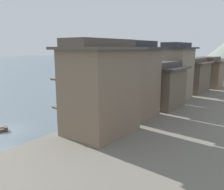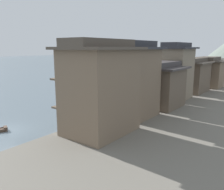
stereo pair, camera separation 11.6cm
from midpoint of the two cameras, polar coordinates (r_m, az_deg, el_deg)
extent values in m
plane|color=slate|center=(27.63, -24.59, -7.94)|extent=(400.00, 400.00, 0.00)
cube|color=#6B665B|center=(43.57, 25.50, -0.73)|extent=(18.00, 110.00, 0.68)
cube|color=#423328|center=(27.58, -24.27, -7.18)|extent=(0.86, 0.64, 0.22)
cube|color=#33281E|center=(68.28, 20.17, 3.53)|extent=(1.76, 4.16, 0.26)
cube|color=#33281E|center=(70.12, 20.31, 3.91)|extent=(0.85, 0.53, 0.23)
cube|color=#33281E|center=(66.39, 20.06, 3.54)|extent=(0.85, 0.53, 0.23)
cube|color=#33281E|center=(68.29, 19.85, 3.69)|extent=(0.87, 3.50, 0.08)
cube|color=#33281E|center=(68.24, 20.52, 3.64)|extent=(0.87, 3.50, 0.08)
ellipsoid|color=brown|center=(68.24, 20.19, 3.81)|extent=(1.02, 1.26, 0.44)
cube|color=#232326|center=(36.06, 4.19, -2.29)|extent=(1.14, 5.77, 0.28)
cube|color=#232326|center=(38.18, 6.59, -1.16)|extent=(0.79, 0.40, 0.25)
cube|color=#232326|center=(33.90, 1.50, -2.70)|extent=(0.79, 0.40, 0.25)
cube|color=#232326|center=(36.24, 3.70, -1.93)|extent=(0.34, 5.23, 0.08)
cube|color=#232326|center=(35.80, 4.69, -2.11)|extent=(0.34, 5.23, 0.08)
ellipsoid|color=olive|center=(35.98, 4.20, -1.75)|extent=(0.82, 1.11, 0.42)
cube|color=#33281E|center=(62.32, 19.35, 2.90)|extent=(1.18, 5.55, 0.28)
cube|color=#33281E|center=(64.74, 20.14, 3.39)|extent=(0.96, 0.38, 0.25)
cube|color=#33281E|center=(59.83, 18.54, 2.89)|extent=(0.96, 0.38, 0.25)
cube|color=#33281E|center=(62.45, 18.94, 3.11)|extent=(0.19, 5.03, 0.08)
cube|color=#33281E|center=(62.14, 19.79, 3.02)|extent=(0.19, 5.03, 0.08)
cube|color=#232326|center=(29.99, -4.94, -5.19)|extent=(1.43, 5.46, 0.24)
cube|color=#232326|center=(31.63, -1.52, -3.85)|extent=(0.84, 0.44, 0.21)
cube|color=#232326|center=(28.35, -8.78, -5.79)|extent=(0.84, 0.44, 0.21)
cube|color=#232326|center=(30.24, -5.47, -4.74)|extent=(0.56, 4.89, 0.08)
cube|color=#232326|center=(29.65, -4.41, -5.05)|extent=(0.56, 4.89, 0.08)
cube|color=#423328|center=(47.08, 9.07, 0.81)|extent=(3.71, 3.46, 0.25)
cube|color=#423328|center=(46.62, 6.77, 1.06)|extent=(0.82, 0.85, 0.22)
cube|color=#423328|center=(47.54, 11.34, 1.12)|extent=(0.82, 0.85, 0.22)
cube|color=#423328|center=(46.66, 9.19, 0.92)|extent=(2.78, 2.51, 0.08)
cube|color=#423328|center=(47.45, 8.95, 1.10)|extent=(2.78, 2.51, 0.08)
ellipsoid|color=olive|center=(47.02, 9.08, 1.23)|extent=(1.41, 1.38, 0.45)
cube|color=brown|center=(50.93, 14.49, 1.38)|extent=(1.61, 3.79, 0.23)
cube|color=brown|center=(52.52, 14.94, 1.90)|extent=(0.97, 0.51, 0.21)
cube|color=brown|center=(49.28, 14.05, 1.33)|extent=(0.97, 0.51, 0.21)
cube|color=brown|center=(51.02, 13.99, 1.60)|extent=(0.60, 3.15, 0.08)
cube|color=brown|center=(50.80, 15.02, 1.51)|extent=(0.60, 3.15, 0.08)
ellipsoid|color=#4C6B42|center=(50.87, 14.51, 1.79)|extent=(1.12, 1.42, 0.51)
cube|color=#423328|center=(56.86, 17.20, 2.26)|extent=(1.79, 4.08, 0.26)
cube|color=#423328|center=(58.64, 17.41, 2.76)|extent=(0.82, 0.53, 0.23)
cube|color=#423328|center=(55.00, 17.01, 2.24)|extent=(0.82, 0.53, 0.23)
cube|color=#423328|center=(56.87, 16.83, 2.46)|extent=(0.93, 3.41, 0.08)
cube|color=#423328|center=(56.80, 17.59, 2.40)|extent=(0.93, 3.41, 0.08)
cube|color=#75604C|center=(22.00, -2.76, 0.70)|extent=(4.93, 6.42, 7.80)
cube|color=brown|center=(24.13, -7.87, -1.59)|extent=(0.70, 6.42, 0.16)
cube|color=brown|center=(23.69, -8.04, 4.55)|extent=(0.70, 6.42, 0.16)
cube|color=#4C4238|center=(21.62, -2.87, 11.23)|extent=(5.83, 7.32, 0.24)
cube|color=#4C4238|center=(21.62, -2.88, 12.48)|extent=(2.96, 7.32, 0.70)
cube|color=#75604C|center=(27.58, 5.69, 2.84)|extent=(4.27, 4.76, 7.80)
cube|color=brown|center=(29.15, 1.48, 0.77)|extent=(0.70, 4.76, 0.16)
cube|color=brown|center=(28.79, 1.51, 5.86)|extent=(0.70, 4.76, 0.16)
cube|color=#2D2D33|center=(27.28, 5.86, 11.22)|extent=(5.17, 5.66, 0.24)
cube|color=#2D2D33|center=(27.28, 5.88, 12.21)|extent=(2.56, 5.66, 0.70)
cube|color=brown|center=(32.91, 11.79, 1.76)|extent=(5.04, 5.67, 5.20)
cube|color=#4D4135|center=(34.22, 7.45, 2.26)|extent=(0.70, 5.67, 0.16)
cube|color=#3D3838|center=(32.58, 11.98, 6.48)|extent=(5.94, 6.57, 0.24)
cube|color=#3D3838|center=(32.55, 12.02, 7.30)|extent=(3.02, 6.57, 0.70)
cube|color=#7F705B|center=(38.39, 15.15, 4.91)|extent=(4.12, 5.38, 7.80)
cube|color=brown|center=(39.51, 11.81, 3.34)|extent=(0.70, 5.38, 0.16)
cube|color=brown|center=(39.24, 11.96, 7.10)|extent=(0.70, 5.38, 0.16)
cube|color=#2D2D33|center=(38.17, 15.46, 10.91)|extent=(5.02, 6.28, 0.24)
cube|color=#2D2D33|center=(38.17, 15.50, 11.62)|extent=(2.47, 6.28, 0.70)
cube|color=brown|center=(45.63, 18.98, 4.02)|extent=(4.56, 6.87, 5.20)
cube|color=#4D4135|center=(46.51, 15.91, 4.33)|extent=(0.70, 6.87, 0.16)
cube|color=#4C4238|center=(45.39, 19.20, 7.42)|extent=(5.46, 7.77, 0.24)
cube|color=#4C4238|center=(45.37, 19.24, 8.01)|extent=(2.74, 7.77, 0.70)
cube|color=#75604C|center=(52.50, 22.12, 4.69)|extent=(5.68, 4.98, 5.20)
cube|color=brown|center=(53.41, 18.82, 5.02)|extent=(0.70, 4.98, 0.16)
cube|color=#4C4238|center=(52.29, 22.35, 7.64)|extent=(6.58, 5.88, 0.24)
cube|color=#4C4238|center=(52.27, 22.39, 8.16)|extent=(3.41, 5.88, 0.70)
cylinder|color=#473828|center=(25.68, -6.15, -5.73)|extent=(0.20, 0.20, 0.88)
cylinder|color=#473828|center=(34.63, 6.96, -1.18)|extent=(0.20, 0.20, 0.97)
cylinder|color=#473828|center=(43.83, 13.88, 1.15)|extent=(0.20, 0.20, 0.85)
cube|color=gray|center=(85.08, 21.39, 7.70)|extent=(27.97, 2.40, 0.60)
cylinder|color=gray|center=(87.90, 15.99, 6.63)|extent=(1.80, 1.80, 4.01)
cube|color=gray|center=(86.01, 21.60, 8.15)|extent=(27.97, 0.30, 0.70)
camera|label=1|loc=(0.06, -89.91, 0.02)|focal=37.81mm
camera|label=2|loc=(0.06, 90.09, -0.02)|focal=37.81mm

